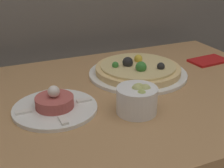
# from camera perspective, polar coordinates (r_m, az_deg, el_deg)

# --- Properties ---
(dining_table) EXTENTS (1.03, 0.71, 0.77)m
(dining_table) POSITION_cam_1_polar(r_m,az_deg,el_deg) (0.97, 2.49, -8.41)
(dining_table) COLOR #AD7F51
(dining_table) RESTS_ON ground_plane
(pizza_plate) EXTENTS (0.32, 0.32, 0.06)m
(pizza_plate) POSITION_cam_1_polar(r_m,az_deg,el_deg) (1.02, 4.74, 2.54)
(pizza_plate) COLOR white
(pizza_plate) RESTS_ON dining_table
(tartare_plate) EXTENTS (0.22, 0.22, 0.07)m
(tartare_plate) POSITION_cam_1_polar(r_m,az_deg,el_deg) (0.81, -10.41, -3.90)
(tartare_plate) COLOR white
(tartare_plate) RESTS_ON dining_table
(small_bowl) EXTENTS (0.10, 0.10, 0.08)m
(small_bowl) POSITION_cam_1_polar(r_m,az_deg,el_deg) (0.78, 4.63, -2.74)
(small_bowl) COLOR white
(small_bowl) RESTS_ON dining_table
(napkin) EXTENTS (0.14, 0.09, 0.01)m
(napkin) POSITION_cam_1_polar(r_m,az_deg,el_deg) (1.19, 17.23, 4.11)
(napkin) COLOR red
(napkin) RESTS_ON dining_table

